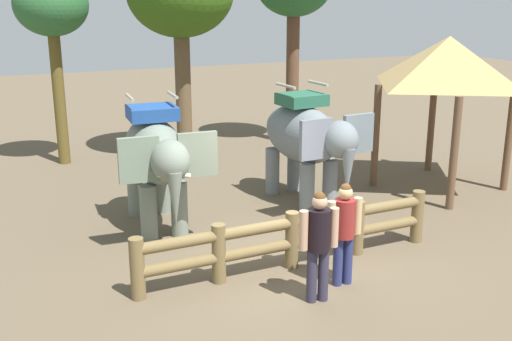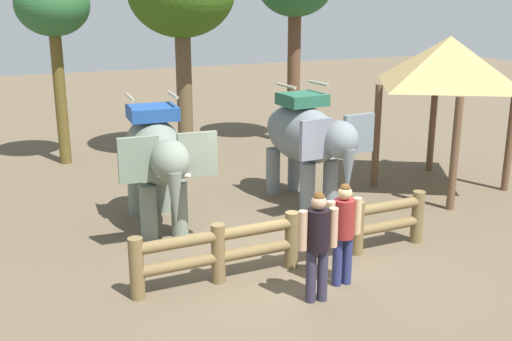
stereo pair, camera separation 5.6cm
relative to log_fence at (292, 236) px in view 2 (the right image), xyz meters
name	(u,v)px [view 2 (the right image)]	position (x,y,z in m)	size (l,w,h in m)	color
ground_plane	(287,264)	(0.00, 0.15, -0.60)	(60.00, 60.00, 0.00)	brown
log_fence	(292,236)	(0.00, 0.00, 0.00)	(5.86, 0.36, 1.05)	brown
elephant_near_left	(156,156)	(-1.66, 2.84, 0.97)	(1.86, 3.27, 2.80)	slate
elephant_center	(307,138)	(1.91, 3.04, 0.97)	(1.86, 3.28, 2.80)	slate
tourist_woman_in_black	(318,239)	(-0.20, -1.29, 0.47)	(0.65, 0.41, 1.84)	#2D2B3E
tourist_man_in_blue	(344,227)	(0.48, -0.95, 0.44)	(0.63, 0.36, 1.79)	navy
thatched_shelter	(449,63)	(5.55, 2.70, 2.53)	(3.75, 3.75, 3.78)	brown
tree_back_center	(53,10)	(-2.79, 8.96, 3.71)	(2.01, 2.01, 5.30)	brown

